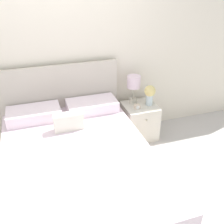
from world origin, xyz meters
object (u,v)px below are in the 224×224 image
nightstand (139,121)px  table_lamp (134,84)px  flower_vase (150,93)px  alarm_clock (137,107)px  bed (77,167)px

nightstand → table_lamp: 0.55m
flower_vase → alarm_clock: (-0.21, -0.06, -0.14)m
nightstand → table_lamp: bearing=120.5°
nightstand → alarm_clock: 0.30m
bed → flower_vase: bearing=32.0°
bed → alarm_clock: size_ratio=28.77×
nightstand → bed: bearing=-144.4°
table_lamp → flower_vase: bearing=-32.8°
table_lamp → alarm_clock: bearing=-94.4°
nightstand → flower_vase: 0.45m
table_lamp → alarm_clock: size_ratio=5.43×
bed → nightstand: bearing=35.6°
alarm_clock → table_lamp: bearing=85.6°
bed → table_lamp: (1.00, 0.87, 0.49)m
flower_vase → alarm_clock: flower_vase is taller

